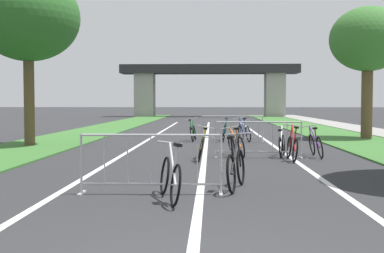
% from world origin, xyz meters
% --- Properties ---
extents(grass_verge_left, '(3.15, 60.81, 0.05)m').
position_xyz_m(grass_verge_left, '(-6.08, 24.88, 0.03)').
color(grass_verge_left, '#386B2D').
rests_on(grass_verge_left, ground).
extents(grass_verge_right, '(3.15, 60.81, 0.05)m').
position_xyz_m(grass_verge_right, '(6.08, 24.88, 0.03)').
color(grass_verge_right, '#386B2D').
rests_on(grass_verge_right, ground).
extents(sidewalk_path_right, '(2.26, 60.81, 0.08)m').
position_xyz_m(sidewalk_path_right, '(8.78, 24.88, 0.04)').
color(sidewalk_path_right, gray).
rests_on(sidewalk_path_right, ground).
extents(lane_stripe_center, '(0.14, 35.18, 0.01)m').
position_xyz_m(lane_stripe_center, '(0.00, 17.59, 0.00)').
color(lane_stripe_center, silver).
rests_on(lane_stripe_center, ground).
extents(lane_stripe_right_lane, '(0.14, 35.18, 0.01)m').
position_xyz_m(lane_stripe_right_lane, '(2.48, 17.59, 0.00)').
color(lane_stripe_right_lane, silver).
rests_on(lane_stripe_right_lane, ground).
extents(lane_stripe_left_lane, '(0.14, 35.18, 0.01)m').
position_xyz_m(lane_stripe_left_lane, '(-2.48, 17.59, 0.00)').
color(lane_stripe_left_lane, silver).
rests_on(lane_stripe_left_lane, ground).
extents(overpass_bridge, '(19.11, 3.15, 5.59)m').
position_xyz_m(overpass_bridge, '(0.00, 50.26, 3.86)').
color(overpass_bridge, '#2D2D30').
rests_on(overpass_bridge, ground).
extents(tree_left_pine_near, '(3.68, 3.68, 6.18)m').
position_xyz_m(tree_left_pine_near, '(-6.35, 13.59, 4.59)').
color(tree_left_pine_near, brown).
rests_on(tree_left_pine_near, ground).
extents(tree_right_oak_near, '(3.24, 3.24, 5.66)m').
position_xyz_m(tree_right_oak_near, '(6.86, 17.59, 4.22)').
color(tree_right_oak_near, brown).
rests_on(tree_right_oak_near, ground).
extents(crowd_barrier_nearest, '(2.48, 0.46, 1.05)m').
position_xyz_m(crowd_barrier_nearest, '(-0.85, 4.36, 0.52)').
color(crowd_barrier_nearest, '#ADADB2').
rests_on(crowd_barrier_nearest, ground).
extents(crowd_barrier_second, '(2.48, 0.48, 1.05)m').
position_xyz_m(crowd_barrier_second, '(1.54, 10.09, 0.52)').
color(crowd_barrier_second, '#ADADB2').
rests_on(crowd_barrier_second, ground).
extents(crowd_barrier_third, '(2.49, 0.50, 1.05)m').
position_xyz_m(crowd_barrier_third, '(1.03, 15.81, 0.52)').
color(crowd_barrier_third, '#ADADB2').
rests_on(crowd_barrier_third, ground).
extents(bicycle_black_0, '(0.53, 1.66, 1.02)m').
position_xyz_m(bicycle_black_0, '(0.65, 4.94, 0.39)').
color(bicycle_black_0, black).
rests_on(bicycle_black_0, ground).
extents(bicycle_silver_1, '(0.55, 1.70, 0.96)m').
position_xyz_m(bicycle_silver_1, '(-0.47, 3.85, 0.38)').
color(bicycle_silver_1, black).
rests_on(bicycle_silver_1, ground).
extents(bicycle_red_2, '(0.52, 1.66, 0.99)m').
position_xyz_m(bicycle_red_2, '(2.42, 9.58, 0.36)').
color(bicycle_red_2, black).
rests_on(bicycle_red_2, ground).
extents(bicycle_orange_3, '(0.70, 1.73, 0.88)m').
position_xyz_m(bicycle_orange_3, '(0.92, 10.44, 0.36)').
color(bicycle_orange_3, black).
rests_on(bicycle_orange_3, ground).
extents(bicycle_white_4, '(0.51, 1.57, 0.91)m').
position_xyz_m(bicycle_white_4, '(2.26, 10.52, 0.35)').
color(bicycle_white_4, black).
rests_on(bicycle_white_4, ground).
extents(bicycle_teal_5, '(0.46, 1.77, 0.95)m').
position_xyz_m(bicycle_teal_5, '(0.73, 16.31, 0.38)').
color(bicycle_teal_5, black).
rests_on(bicycle_teal_5, ground).
extents(bicycle_purple_6, '(0.46, 1.70, 0.93)m').
position_xyz_m(bicycle_purple_6, '(3.23, 10.49, 0.36)').
color(bicycle_purple_6, black).
rests_on(bicycle_purple_6, ground).
extents(bicycle_blue_7, '(0.68, 1.67, 0.98)m').
position_xyz_m(bicycle_blue_7, '(1.55, 16.32, 0.36)').
color(bicycle_blue_7, black).
rests_on(bicycle_blue_7, ground).
extents(bicycle_yellow_8, '(0.51, 1.68, 0.95)m').
position_xyz_m(bicycle_yellow_8, '(-0.07, 9.52, 0.38)').
color(bicycle_yellow_8, black).
rests_on(bicycle_yellow_8, ground).
extents(bicycle_green_9, '(0.50, 1.64, 0.96)m').
position_xyz_m(bicycle_green_9, '(-0.56, 16.26, 0.36)').
color(bicycle_green_9, black).
rests_on(bicycle_green_9, ground).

